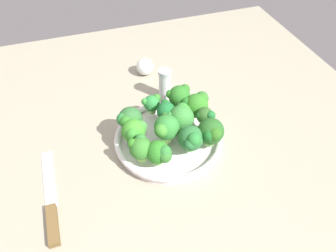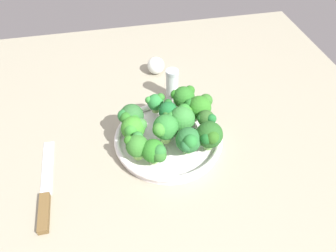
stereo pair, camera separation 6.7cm
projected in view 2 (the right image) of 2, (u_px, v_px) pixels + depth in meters
The scene contains 18 objects.
ground_plane at pixel (163, 147), 87.90cm from camera, with size 130.00×130.00×2.50cm, color gray.
bowl at pixel (168, 138), 86.48cm from camera, with size 28.13×28.13×2.93cm.
broccoli_floret_0 at pixel (182, 118), 84.11cm from camera, with size 7.38×6.74×7.11cm.
broccoli_floret_1 at pixel (200, 106), 87.40cm from camera, with size 7.78×6.41×6.93cm.
broccoli_floret_2 at pixel (210, 136), 78.81cm from camera, with size 6.59×7.07×7.70cm.
broccoli_floret_3 at pixel (189, 141), 78.43cm from camera, with size 6.25×6.80×7.14cm.
broccoli_floret_4 at pixel (131, 116), 84.39cm from camera, with size 6.76×6.43×6.96cm.
broccoli_floret_5 at pixel (155, 152), 76.27cm from camera, with size 5.63×6.42×6.45cm.
broccoli_floret_6 at pixel (184, 97), 90.10cm from camera, with size 6.71×6.08×6.93cm.
broccoli_floret_7 at pixel (206, 119), 83.65cm from camera, with size 4.53×4.66×6.32cm.
broccoli_floret_8 at pixel (165, 128), 80.61cm from camera, with size 6.74×6.40×7.74cm.
broccoli_floret_9 at pixel (168, 111), 85.89cm from camera, with size 4.96×5.76×6.57cm.
broccoli_floret_10 at pixel (155, 102), 89.67cm from camera, with size 5.48×4.52×5.44cm.
broccoli_floret_11 at pixel (137, 145), 77.40cm from camera, with size 5.63×5.71×6.70cm.
broccoli_floret_12 at pixel (134, 128), 81.64cm from camera, with size 6.65×6.36×6.77cm.
knife at pixel (45, 195), 75.13cm from camera, with size 2.63×26.60×1.50cm.
garlic_bulb at pixel (156, 65), 107.88cm from camera, with size 5.59×5.59×5.59cm, color white.
pepper_shaker at pixel (172, 84), 97.37cm from camera, with size 3.78×3.78×9.69cm.
Camera 2 is at (10.70, 57.63, 64.51)cm, focal length 35.35 mm.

